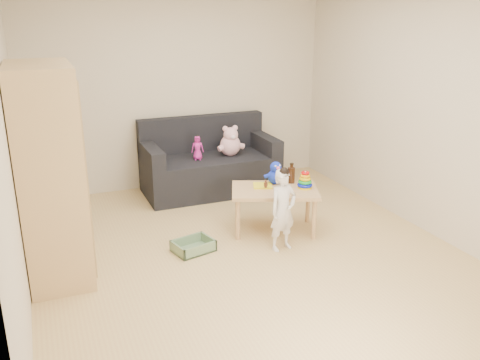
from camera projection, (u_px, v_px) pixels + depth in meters
name	position (u px, v px, depth m)	size (l,w,h in m)	color
room	(245.00, 122.00, 4.68)	(4.50, 4.50, 4.50)	tan
wardrobe	(50.00, 173.00, 4.40)	(0.52, 1.04, 1.87)	#DBB078
sofa	(210.00, 174.00, 6.65)	(1.71, 0.85, 0.48)	black
play_table	(274.00, 210.00, 5.46)	(0.90, 0.57, 0.48)	tan
storage_bin	(193.00, 246.00, 5.03)	(0.38, 0.28, 0.11)	#6A8A63
toddler	(283.00, 211.00, 4.98)	(0.30, 0.20, 0.81)	silver
pink_bear	(230.00, 143.00, 6.58)	(0.29, 0.25, 0.33)	#F8B6C7
doll	(198.00, 148.00, 6.38)	(0.15, 0.10, 0.30)	#DC29A6
ring_stacker	(305.00, 181.00, 5.39)	(0.16, 0.16, 0.19)	yellow
brown_bottle	(291.00, 174.00, 5.55)	(0.08, 0.08, 0.22)	black
blue_plush	(275.00, 172.00, 5.52)	(0.21, 0.17, 0.26)	#1A35EC
wooden_figure	(266.00, 185.00, 5.36)	(0.04, 0.03, 0.10)	brown
yellow_book	(263.00, 186.00, 5.46)	(0.20, 0.20, 0.01)	yellow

